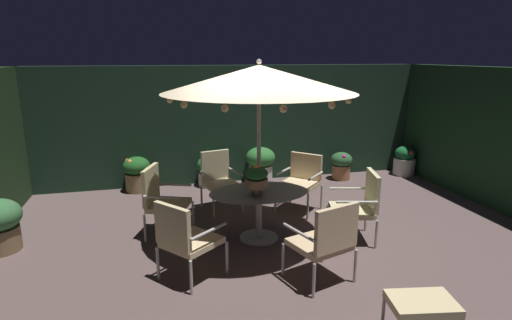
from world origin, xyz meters
The scene contains 17 objects.
ground_plane centered at (0.00, 0.00, -0.01)m, with size 8.50×6.43×0.02m, color brown.
hedge_backdrop_rear centered at (0.00, 3.06, 1.19)m, with size 8.50×0.30×2.39m, color #192F20.
patio_dining_table centered at (-0.24, 0.01, 0.56)m, with size 1.41×1.00×0.72m.
patio_umbrella centered at (-0.24, 0.01, 2.27)m, with size 2.60×2.60×2.54m.
centerpiece_planter centered at (-0.32, -0.15, 0.97)m, with size 0.31×0.31×0.43m.
patio_chair_north centered at (-1.35, -0.89, 0.55)m, with size 0.85×0.85×0.98m.
patio_chair_northeast centered at (0.20, -1.35, 0.56)m, with size 0.80×0.77×1.00m.
patio_chair_east centered at (1.14, -0.35, 0.56)m, with size 0.74×0.75×1.00m.
patio_chair_southeast centered at (0.76, 1.01, 0.55)m, with size 0.86×0.86×0.95m.
patio_chair_south centered at (-0.60, 1.39, 0.56)m, with size 0.68×0.70×0.99m.
patio_chair_southwest centered at (-1.58, 0.50, 0.58)m, with size 0.75×0.77×1.03m.
ottoman_footrest centered at (0.68, -2.47, 0.35)m, with size 0.66×0.51×0.40m.
potted_plant_back_left centered at (0.48, 2.72, 0.40)m, with size 0.61×0.61×0.74m.
potted_plant_left_far centered at (2.20, 2.50, 0.32)m, with size 0.45×0.45×0.58m.
potted_plant_right_far centered at (-2.00, 2.70, 0.36)m, with size 0.52×0.52×0.68m.
potted_plant_front_corner centered at (3.71, 2.47, 0.32)m, with size 0.47×0.47×0.64m.
potted_plant_left_near centered at (-0.56, 2.72, 0.32)m, with size 0.56×0.56×0.62m.
Camera 1 is at (-1.61, -5.40, 2.58)m, focal length 29.25 mm.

